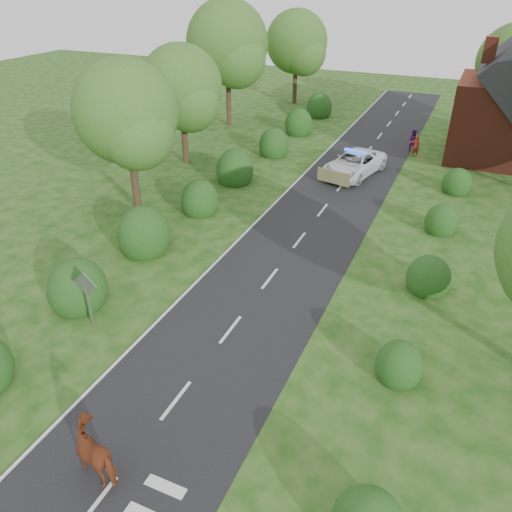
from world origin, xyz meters
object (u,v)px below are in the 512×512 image
at_px(police_van, 354,164).
at_px(road_sign, 87,292).
at_px(pedestrian_purple, 413,140).
at_px(cow, 100,453).
at_px(pedestrian_red, 416,146).

bearing_deg(police_van, road_sign, -91.15).
bearing_deg(pedestrian_purple, cow, 97.34).
relative_size(police_van, pedestrian_red, 3.88).
xyz_separation_m(road_sign, pedestrian_red, (8.39, 25.99, -0.87)).
xyz_separation_m(pedestrian_red, pedestrian_purple, (-0.39, 1.06, 0.06)).
distance_m(cow, police_van, 25.39).
xyz_separation_m(cow, pedestrian_red, (3.89, 31.02, 0.08)).
bearing_deg(pedestrian_red, pedestrian_purple, -87.38).
distance_m(cow, pedestrian_purple, 32.27).
height_order(police_van, pedestrian_red, police_van).
height_order(cow, pedestrian_red, pedestrian_red).
bearing_deg(road_sign, cow, -48.18).
bearing_deg(cow, pedestrian_purple, -176.84).
height_order(pedestrian_red, pedestrian_purple, pedestrian_purple).
distance_m(cow, pedestrian_red, 31.26).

